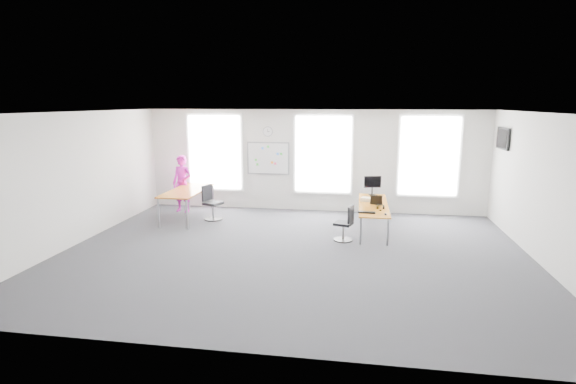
% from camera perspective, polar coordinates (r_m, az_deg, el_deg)
% --- Properties ---
extents(floor, '(10.00, 10.00, 0.00)m').
position_cam_1_polar(floor, '(9.79, 0.65, -7.75)').
color(floor, '#252529').
rests_on(floor, ground).
extents(ceiling, '(10.00, 10.00, 0.00)m').
position_cam_1_polar(ceiling, '(9.26, 0.70, 10.09)').
color(ceiling, white).
rests_on(ceiling, ground).
extents(wall_back, '(10.00, 0.00, 10.00)m').
position_cam_1_polar(wall_back, '(13.33, 3.19, 3.98)').
color(wall_back, silver).
rests_on(wall_back, ground).
extents(wall_front, '(10.00, 0.00, 10.00)m').
position_cam_1_polar(wall_front, '(5.59, -5.36, -6.42)').
color(wall_front, silver).
rests_on(wall_front, ground).
extents(wall_left, '(0.00, 10.00, 10.00)m').
position_cam_1_polar(wall_left, '(11.27, -25.37, 1.55)').
color(wall_left, silver).
rests_on(wall_left, ground).
extents(wall_right, '(0.00, 10.00, 10.00)m').
position_cam_1_polar(wall_right, '(10.00, 30.31, -0.02)').
color(wall_right, silver).
rests_on(wall_right, ground).
extents(window_left, '(1.60, 0.06, 2.20)m').
position_cam_1_polar(window_left, '(13.91, -9.25, 4.99)').
color(window_left, silver).
rests_on(window_left, wall_back).
extents(window_mid, '(1.60, 0.06, 2.20)m').
position_cam_1_polar(window_mid, '(13.25, 4.48, 4.79)').
color(window_mid, silver).
rests_on(window_mid, wall_back).
extents(window_right, '(1.60, 0.06, 2.20)m').
position_cam_1_polar(window_right, '(13.35, 17.45, 4.35)').
color(window_right, silver).
rests_on(window_right, wall_back).
extents(desk_right, '(0.73, 2.72, 0.66)m').
position_cam_1_polar(desk_right, '(11.59, 10.77, -1.74)').
color(desk_right, '#BB7814').
rests_on(desk_right, ground).
extents(desk_left, '(0.89, 2.23, 0.81)m').
position_cam_1_polar(desk_left, '(12.79, -12.66, -0.02)').
color(desk_left, '#BB7814').
rests_on(desk_left, ground).
extents(chair_right, '(0.48, 0.48, 0.85)m').
position_cam_1_polar(chair_right, '(10.61, 7.31, -4.21)').
color(chair_right, black).
rests_on(chair_right, ground).
extents(chair_left, '(0.55, 0.55, 0.96)m').
position_cam_1_polar(chair_left, '(12.62, -9.70, -1.57)').
color(chair_left, black).
rests_on(chair_left, ground).
extents(person, '(0.68, 0.51, 1.69)m').
position_cam_1_polar(person, '(13.60, -13.29, 1.04)').
color(person, '#C419A9').
rests_on(person, ground).
extents(whiteboard, '(1.20, 0.03, 0.90)m').
position_cam_1_polar(whiteboard, '(13.50, -2.55, 4.29)').
color(whiteboard, silver).
rests_on(whiteboard, wall_back).
extents(wall_clock, '(0.30, 0.04, 0.30)m').
position_cam_1_polar(wall_clock, '(13.43, -2.58, 7.68)').
color(wall_clock, gray).
rests_on(wall_clock, wall_back).
extents(tv, '(0.06, 0.90, 0.55)m').
position_cam_1_polar(tv, '(12.71, 25.65, 6.16)').
color(tv, black).
rests_on(tv, wall_right).
extents(keyboard, '(0.42, 0.19, 0.02)m').
position_cam_1_polar(keyboard, '(10.66, 9.98, -2.57)').
color(keyboard, black).
rests_on(keyboard, desk_right).
extents(mouse, '(0.07, 0.11, 0.04)m').
position_cam_1_polar(mouse, '(10.53, 12.28, -2.77)').
color(mouse, black).
rests_on(mouse, desk_right).
extents(lens_cap, '(0.08, 0.08, 0.01)m').
position_cam_1_polar(lens_cap, '(10.95, 11.67, -2.29)').
color(lens_cap, black).
rests_on(lens_cap, desk_right).
extents(headphones, '(0.18, 0.10, 0.11)m').
position_cam_1_polar(headphones, '(11.10, 11.64, -1.87)').
color(headphones, black).
rests_on(headphones, desk_right).
extents(laptop_sleeve, '(0.31, 0.26, 0.25)m').
position_cam_1_polar(laptop_sleeve, '(11.49, 11.15, -1.03)').
color(laptop_sleeve, black).
rests_on(laptop_sleeve, desk_right).
extents(paper_stack, '(0.34, 0.29, 0.10)m').
position_cam_1_polar(paper_stack, '(11.90, 9.99, -0.92)').
color(paper_stack, beige).
rests_on(paper_stack, desk_right).
extents(monitor, '(0.48, 0.20, 0.54)m').
position_cam_1_polar(monitor, '(12.64, 10.67, 1.04)').
color(monitor, black).
rests_on(monitor, desk_right).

